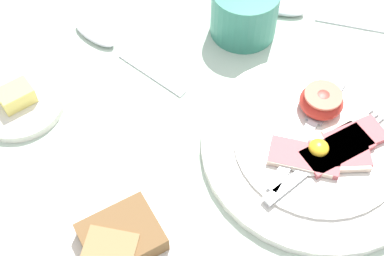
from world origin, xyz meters
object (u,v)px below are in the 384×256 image
Objects in this scene: bread_plate at (120,245)px; butter_dish at (19,102)px; breakfast_plate at (318,144)px; teaspoon_near_cup at (299,12)px; sugar_cup at (244,10)px; teaspoon_by_saucer at (109,44)px.

bread_plate is 0.23m from butter_dish.
butter_dish is (-0.30, 0.21, -0.00)m from breakfast_plate.
teaspoon_near_cup is at bearing 64.09° from breakfast_plate.
butter_dish reaches higher than teaspoon_near_cup.
butter_dish is (-0.31, -0.00, -0.03)m from sugar_cup.
teaspoon_by_saucer is at bearing 27.83° from teaspoon_near_cup.
bread_plate is (-0.25, -0.02, 0.00)m from breakfast_plate.
sugar_cup is at bearing 86.87° from breakfast_plate.
teaspoon_near_cup is (0.35, 0.22, -0.01)m from bread_plate.
teaspoon_by_saucer is 0.27m from teaspoon_near_cup.
butter_dish is 0.40m from teaspoon_near_cup.
teaspoon_near_cup is (0.09, -0.01, -0.03)m from sugar_cup.
teaspoon_near_cup is at bearing -127.14° from teaspoon_by_saucer.
teaspoon_near_cup is at bearing -3.89° from sugar_cup.
butter_dish is (-0.05, 0.23, -0.01)m from bread_plate.
bread_plate is at bearing 137.37° from teaspoon_by_saucer.
teaspoon_near_cup is (0.10, 0.20, -0.01)m from breakfast_plate.
teaspoon_by_saucer is at bearing 72.77° from bread_plate.
teaspoon_near_cup is (0.26, -0.05, 0.00)m from teaspoon_by_saucer.
breakfast_plate is 0.22m from teaspoon_near_cup.
sugar_cup is (0.26, 0.23, 0.02)m from bread_plate.
teaspoon_by_saucer is (-0.18, 0.05, -0.03)m from sugar_cup.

